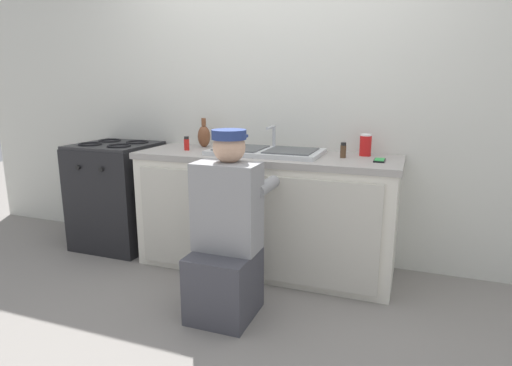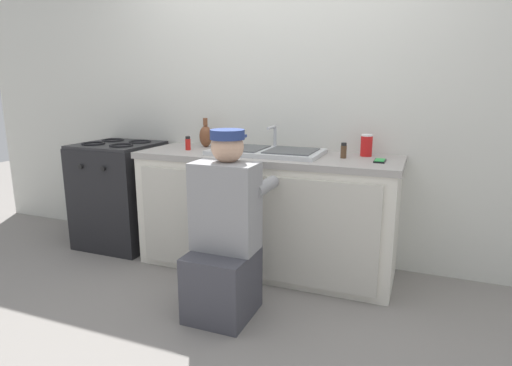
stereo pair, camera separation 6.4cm
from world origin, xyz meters
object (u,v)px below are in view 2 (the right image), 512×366
at_px(stove_range, 121,194).
at_px(soda_cup_red, 366,145).
at_px(spice_bottle_pepper, 344,151).
at_px(plumber_person, 224,240).
at_px(cell_phone, 380,161).
at_px(sink_double_basin, 266,151).
at_px(spice_bottle_red, 188,143).
at_px(vase_decorative, 206,136).

bearing_deg(stove_range, soda_cup_red, 4.66).
distance_m(stove_range, spice_bottle_pepper, 1.94).
height_order(plumber_person, cell_phone, plumber_person).
bearing_deg(sink_double_basin, stove_range, -179.91).
bearing_deg(spice_bottle_red, stove_range, 176.59).
height_order(sink_double_basin, spice_bottle_pepper, sink_double_basin).
xyz_separation_m(spice_bottle_red, spice_bottle_pepper, (1.17, 0.07, 0.00)).
relative_size(spice_bottle_red, soda_cup_red, 0.69).
bearing_deg(plumber_person, spice_bottle_red, 132.81).
xyz_separation_m(stove_range, spice_bottle_pepper, (1.88, 0.02, 0.48)).
bearing_deg(spice_bottle_pepper, vase_decorative, 173.24).
distance_m(plumber_person, soda_cup_red, 1.21).
distance_m(soda_cup_red, cell_phone, 0.23).
height_order(cell_phone, spice_bottle_pepper, spice_bottle_pepper).
relative_size(stove_range, spice_bottle_red, 8.50).
height_order(vase_decorative, spice_bottle_pepper, vase_decorative).
distance_m(sink_double_basin, spice_bottle_pepper, 0.55).
height_order(sink_double_basin, stove_range, sink_double_basin).
xyz_separation_m(cell_phone, spice_bottle_pepper, (-0.25, 0.05, 0.04)).
xyz_separation_m(spice_bottle_red, soda_cup_red, (1.30, 0.21, 0.02)).
bearing_deg(soda_cup_red, sink_double_basin, -166.68).
distance_m(cell_phone, spice_bottle_pepper, 0.26).
bearing_deg(spice_bottle_pepper, soda_cup_red, 46.75).
bearing_deg(plumber_person, spice_bottle_pepper, 53.98).
relative_size(cell_phone, vase_decorative, 0.61).
height_order(sink_double_basin, plumber_person, plumber_person).
xyz_separation_m(soda_cup_red, vase_decorative, (-1.26, -0.01, 0.01)).
bearing_deg(cell_phone, stove_range, 179.27).
relative_size(stove_range, soda_cup_red, 5.87).
bearing_deg(stove_range, spice_bottle_red, -3.41).
bearing_deg(stove_range, spice_bottle_pepper, 0.73).
height_order(stove_range, cell_phone, stove_range).
bearing_deg(spice_bottle_red, sink_double_basin, 4.07).
relative_size(sink_double_basin, cell_phone, 5.71).
xyz_separation_m(soda_cup_red, spice_bottle_pepper, (-0.13, -0.14, -0.02)).
xyz_separation_m(plumber_person, cell_phone, (0.79, 0.70, 0.41)).
bearing_deg(cell_phone, plumber_person, -138.61).
relative_size(sink_double_basin, vase_decorative, 3.48).
bearing_deg(spice_bottle_red, vase_decorative, 76.92).
height_order(sink_double_basin, cell_phone, sink_double_basin).
bearing_deg(vase_decorative, cell_phone, -7.66).
distance_m(plumber_person, spice_bottle_pepper, 1.03).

